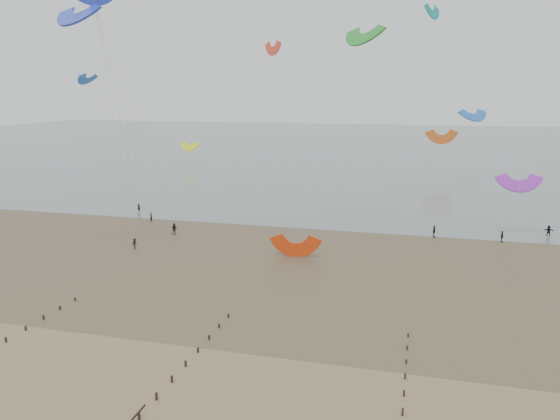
{
  "coord_description": "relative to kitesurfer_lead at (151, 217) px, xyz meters",
  "views": [
    {
      "loc": [
        22.36,
        -37.25,
        22.75
      ],
      "look_at": [
        5.3,
        28.0,
        8.0
      ],
      "focal_mm": 35.0,
      "sensor_mm": 36.0,
      "label": 1
    }
  ],
  "objects": [
    {
      "name": "sea_and_shore",
      "position": [
        19.52,
        -13.68,
        -0.83
      ],
      "size": [
        500.0,
        665.0,
        0.03
      ],
      "color": "#475654",
      "rests_on": "ground"
    },
    {
      "name": "grounded_kite",
      "position": [
        29.48,
        -13.79,
        -0.84
      ],
      "size": [
        6.32,
        5.05,
        3.35
      ],
      "primitive_type": null,
      "rotation": [
        1.54,
        0.0,
        0.05
      ],
      "color": "red",
      "rests_on": "ground"
    },
    {
      "name": "kites_airborne",
      "position": [
        13.17,
        37.89,
        19.95
      ],
      "size": [
        247.94,
        110.36,
        39.53
      ],
      "color": "#CB3C72",
      "rests_on": "ground"
    },
    {
      "name": "kitesurfers",
      "position": [
        44.69,
        -1.45,
        0.04
      ],
      "size": [
        85.08,
        24.0,
        1.89
      ],
      "color": "black",
      "rests_on": "ground"
    },
    {
      "name": "kitesurfer_lead",
      "position": [
        0.0,
        0.0,
        0.0
      ],
      "size": [
        0.73,
        0.69,
        1.67
      ],
      "primitive_type": "imported",
      "rotation": [
        0.0,
        0.0,
        2.48
      ],
      "color": "black",
      "rests_on": "ground"
    },
    {
      "name": "ground",
      "position": [
        23.59,
        -48.08,
        -0.84
      ],
      "size": [
        500.0,
        500.0,
        0.0
      ],
      "primitive_type": "plane",
      "color": "brown",
      "rests_on": "ground"
    }
  ]
}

